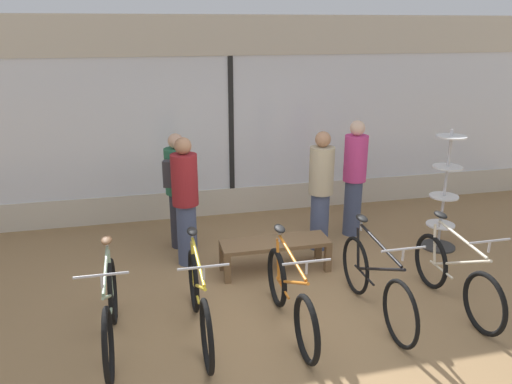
# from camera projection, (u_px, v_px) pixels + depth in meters

# --- Properties ---
(ground_plane) EXTENTS (24.00, 24.00, 0.00)m
(ground_plane) POSITION_uv_depth(u_px,v_px,m) (289.00, 318.00, 5.45)
(ground_plane) COLOR #99754C
(shop_back_wall) EXTENTS (12.00, 0.08, 3.20)m
(shop_back_wall) POSITION_uv_depth(u_px,v_px,m) (231.00, 117.00, 8.00)
(shop_back_wall) COLOR beige
(shop_back_wall) RESTS_ON ground_plane
(bicycle_far_left) EXTENTS (0.46, 1.70, 1.04)m
(bicycle_far_left) POSITION_uv_depth(u_px,v_px,m) (110.00, 312.00, 4.85)
(bicycle_far_left) COLOR black
(bicycle_far_left) RESTS_ON ground_plane
(bicycle_left) EXTENTS (0.46, 1.76, 1.03)m
(bicycle_left) POSITION_uv_depth(u_px,v_px,m) (199.00, 302.00, 5.04)
(bicycle_left) COLOR black
(bicycle_left) RESTS_ON ground_plane
(bicycle_center) EXTENTS (0.46, 1.71, 1.02)m
(bicycle_center) POSITION_uv_depth(u_px,v_px,m) (290.00, 297.00, 5.15)
(bicycle_center) COLOR black
(bicycle_center) RESTS_ON ground_plane
(bicycle_right) EXTENTS (0.46, 1.76, 1.03)m
(bicycle_right) POSITION_uv_depth(u_px,v_px,m) (375.00, 283.00, 5.40)
(bicycle_right) COLOR black
(bicycle_right) RESTS_ON ground_plane
(bicycle_far_right) EXTENTS (0.46, 1.66, 1.02)m
(bicycle_far_right) POSITION_uv_depth(u_px,v_px,m) (455.00, 277.00, 5.57)
(bicycle_far_right) COLOR black
(bicycle_far_right) RESTS_ON ground_plane
(accessory_rack) EXTENTS (0.48, 0.48, 1.72)m
(accessory_rack) POSITION_uv_depth(u_px,v_px,m) (443.00, 201.00, 6.98)
(accessory_rack) COLOR #333333
(accessory_rack) RESTS_ON ground_plane
(display_bench) EXTENTS (1.40, 0.44, 0.41)m
(display_bench) POSITION_uv_depth(u_px,v_px,m) (275.00, 246.00, 6.41)
(display_bench) COLOR brown
(display_bench) RESTS_ON ground_plane
(customer_near_rack) EXTENTS (0.40, 0.40, 1.72)m
(customer_near_rack) POSITION_uv_depth(u_px,v_px,m) (185.00, 199.00, 6.44)
(customer_near_rack) COLOR #424C6B
(customer_near_rack) RESTS_ON ground_plane
(customer_by_window) EXTENTS (0.48, 0.48, 1.75)m
(customer_by_window) POSITION_uv_depth(u_px,v_px,m) (354.00, 176.00, 7.37)
(customer_by_window) COLOR #424C6B
(customer_by_window) RESTS_ON ground_plane
(customer_mid_floor) EXTENTS (0.42, 0.42, 1.70)m
(customer_mid_floor) POSITION_uv_depth(u_px,v_px,m) (321.00, 189.00, 6.90)
(customer_mid_floor) COLOR #424C6B
(customer_mid_floor) RESTS_ON ground_plane
(customer_near_bench) EXTENTS (0.43, 0.55, 1.66)m
(customer_near_bench) POSITION_uv_depth(u_px,v_px,m) (178.00, 188.00, 6.94)
(customer_near_bench) COLOR #2D2D38
(customer_near_bench) RESTS_ON ground_plane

